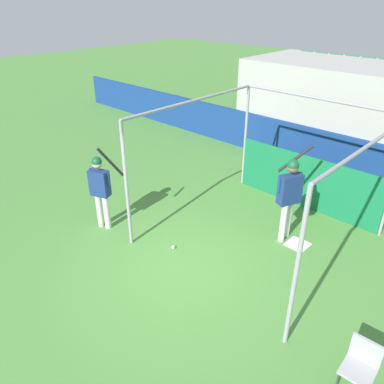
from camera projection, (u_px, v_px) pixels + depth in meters
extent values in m
plane|color=#477F38|center=(182.00, 271.00, 7.21)|extent=(60.00, 60.00, 0.00)
cube|color=navy|center=(330.00, 154.00, 10.86)|extent=(24.00, 0.12, 1.24)
cube|color=#9E9E99|center=(359.00, 114.00, 11.54)|extent=(7.05, 3.20, 2.89)
cube|color=#1E6B3D|center=(262.00, 110.00, 12.51)|extent=(0.45, 0.40, 0.10)
cube|color=#1E6B3D|center=(266.00, 102.00, 12.52)|extent=(0.45, 0.06, 0.40)
cube|color=#1E6B3D|center=(276.00, 113.00, 12.18)|extent=(0.45, 0.40, 0.10)
cube|color=#1E6B3D|center=(280.00, 105.00, 12.18)|extent=(0.45, 0.06, 0.40)
cube|color=#1E6B3D|center=(291.00, 116.00, 11.84)|extent=(0.45, 0.40, 0.10)
cube|color=#1E6B3D|center=(295.00, 108.00, 11.85)|extent=(0.45, 0.06, 0.40)
cube|color=#1E6B3D|center=(307.00, 120.00, 11.51)|extent=(0.45, 0.40, 0.10)
cube|color=#1E6B3D|center=(311.00, 111.00, 11.52)|extent=(0.45, 0.06, 0.40)
cube|color=#1E6B3D|center=(324.00, 124.00, 11.17)|extent=(0.45, 0.40, 0.10)
cube|color=#1E6B3D|center=(328.00, 115.00, 11.18)|extent=(0.45, 0.06, 0.40)
cube|color=#1E6B3D|center=(342.00, 128.00, 10.84)|extent=(0.45, 0.40, 0.10)
cube|color=#1E6B3D|center=(346.00, 119.00, 10.85)|extent=(0.45, 0.06, 0.40)
cube|color=#1E6B3D|center=(361.00, 132.00, 10.51)|extent=(0.45, 0.40, 0.10)
cube|color=#1E6B3D|center=(365.00, 123.00, 10.51)|extent=(0.45, 0.06, 0.40)
cube|color=#1E6B3D|center=(381.00, 137.00, 10.17)|extent=(0.45, 0.40, 0.10)
cube|color=#1E6B3D|center=(276.00, 94.00, 12.83)|extent=(0.45, 0.40, 0.10)
cube|color=#1E6B3D|center=(280.00, 86.00, 12.84)|extent=(0.45, 0.06, 0.40)
cube|color=#1E6B3D|center=(290.00, 96.00, 12.50)|extent=(0.45, 0.40, 0.10)
cube|color=#1E6B3D|center=(294.00, 89.00, 12.51)|extent=(0.45, 0.06, 0.40)
cube|color=#1E6B3D|center=(305.00, 99.00, 12.17)|extent=(0.45, 0.40, 0.10)
cube|color=#1E6B3D|center=(309.00, 91.00, 12.17)|extent=(0.45, 0.06, 0.40)
cube|color=#1E6B3D|center=(321.00, 102.00, 11.83)|extent=(0.45, 0.40, 0.10)
cube|color=#1E6B3D|center=(325.00, 94.00, 11.84)|extent=(0.45, 0.06, 0.40)
cube|color=#1E6B3D|center=(338.00, 105.00, 11.50)|extent=(0.45, 0.40, 0.10)
cube|color=#1E6B3D|center=(342.00, 97.00, 11.51)|extent=(0.45, 0.06, 0.40)
cube|color=#1E6B3D|center=(356.00, 109.00, 11.17)|extent=(0.45, 0.40, 0.10)
cube|color=#1E6B3D|center=(360.00, 100.00, 11.17)|extent=(0.45, 0.06, 0.40)
cube|color=#1E6B3D|center=(374.00, 112.00, 10.83)|extent=(0.45, 0.40, 0.10)
cube|color=#1E6B3D|center=(379.00, 103.00, 10.84)|extent=(0.45, 0.06, 0.40)
cube|color=#1E6B3D|center=(290.00, 78.00, 13.16)|extent=(0.45, 0.40, 0.10)
cube|color=#1E6B3D|center=(293.00, 71.00, 13.17)|extent=(0.45, 0.06, 0.40)
cube|color=#1E6B3D|center=(304.00, 81.00, 12.83)|extent=(0.45, 0.40, 0.10)
cube|color=#1E6B3D|center=(307.00, 73.00, 12.83)|extent=(0.45, 0.06, 0.40)
cube|color=#1E6B3D|center=(319.00, 83.00, 12.49)|extent=(0.45, 0.40, 0.10)
cube|color=#1E6B3D|center=(322.00, 75.00, 12.50)|extent=(0.45, 0.06, 0.40)
cube|color=#1E6B3D|center=(335.00, 85.00, 12.16)|extent=(0.45, 0.40, 0.10)
cube|color=#1E6B3D|center=(338.00, 77.00, 12.17)|extent=(0.45, 0.06, 0.40)
cube|color=#1E6B3D|center=(351.00, 88.00, 11.82)|extent=(0.45, 0.40, 0.10)
cube|color=#1E6B3D|center=(355.00, 80.00, 11.83)|extent=(0.45, 0.06, 0.40)
cube|color=#1E6B3D|center=(369.00, 91.00, 11.49)|extent=(0.45, 0.40, 0.10)
cube|color=#1E6B3D|center=(373.00, 82.00, 11.50)|extent=(0.45, 0.06, 0.40)
cube|color=#1E6B3D|center=(303.00, 64.00, 13.49)|extent=(0.45, 0.40, 0.10)
cube|color=#1E6B3D|center=(306.00, 57.00, 13.49)|extent=(0.45, 0.06, 0.40)
cube|color=#1E6B3D|center=(317.00, 66.00, 13.15)|extent=(0.45, 0.40, 0.10)
cube|color=#1E6B3D|center=(320.00, 58.00, 13.16)|extent=(0.45, 0.06, 0.40)
cube|color=#1E6B3D|center=(332.00, 67.00, 12.82)|extent=(0.45, 0.40, 0.10)
cube|color=#1E6B3D|center=(335.00, 60.00, 12.82)|extent=(0.45, 0.06, 0.40)
cube|color=#1E6B3D|center=(347.00, 69.00, 12.48)|extent=(0.45, 0.40, 0.10)
cube|color=#1E6B3D|center=(351.00, 62.00, 12.49)|extent=(0.45, 0.06, 0.40)
cube|color=#1E6B3D|center=(364.00, 72.00, 12.15)|extent=(0.45, 0.40, 0.10)
cube|color=#1E6B3D|center=(368.00, 63.00, 12.16)|extent=(0.45, 0.06, 0.40)
cube|color=#1E6B3D|center=(381.00, 74.00, 11.82)|extent=(0.45, 0.40, 0.10)
cylinder|color=gray|center=(126.00, 187.00, 7.40)|extent=(0.07, 0.07, 2.70)
cylinder|color=gray|center=(296.00, 273.00, 5.12)|extent=(0.07, 0.07, 2.70)
cylinder|color=gray|center=(245.00, 137.00, 9.94)|extent=(0.07, 0.07, 2.70)
cylinder|color=gray|center=(195.00, 100.00, 8.03)|extent=(0.06, 3.96, 0.06)
cylinder|color=gray|center=(373.00, 142.00, 5.75)|extent=(0.06, 3.96, 0.06)
cylinder|color=gray|center=(319.00, 99.00, 8.16)|extent=(3.75, 0.06, 0.06)
cube|color=#14663D|center=(306.00, 182.00, 9.10)|extent=(3.68, 0.03, 1.34)
cube|color=white|center=(298.00, 244.00, 7.96)|extent=(0.44, 0.44, 0.02)
cylinder|color=silver|center=(283.00, 223.00, 7.88)|extent=(0.17, 0.17, 0.89)
cylinder|color=silver|center=(288.00, 218.00, 8.05)|extent=(0.17, 0.17, 0.89)
cube|color=navy|center=(290.00, 189.00, 7.61)|extent=(0.40, 0.53, 0.63)
sphere|color=brown|center=(293.00, 167.00, 7.38)|extent=(0.22, 0.22, 0.22)
sphere|color=#144C2D|center=(293.00, 165.00, 7.36)|extent=(0.23, 0.23, 0.23)
cylinder|color=navy|center=(279.00, 184.00, 7.49)|extent=(0.09, 0.09, 0.35)
cylinder|color=navy|center=(300.00, 180.00, 7.66)|extent=(0.09, 0.09, 0.35)
cylinder|color=black|center=(296.00, 159.00, 7.71)|extent=(0.47, 0.65, 0.54)
sphere|color=black|center=(302.00, 177.00, 7.52)|extent=(0.08, 0.08, 0.08)
cylinder|color=silver|center=(100.00, 210.00, 8.42)|extent=(0.17, 0.17, 0.83)
cylinder|color=silver|center=(107.00, 212.00, 8.36)|extent=(0.17, 0.17, 0.83)
cube|color=navy|center=(99.00, 183.00, 8.06)|extent=(0.47, 0.36, 0.58)
sphere|color=tan|center=(97.00, 164.00, 7.84)|extent=(0.21, 0.21, 0.21)
sphere|color=#144C2D|center=(97.00, 162.00, 7.82)|extent=(0.22, 0.22, 0.22)
cylinder|color=navy|center=(91.00, 175.00, 8.10)|extent=(0.09, 0.09, 0.32)
cylinder|color=navy|center=(109.00, 179.00, 7.95)|extent=(0.09, 0.09, 0.32)
cylinder|color=black|center=(111.00, 163.00, 7.67)|extent=(0.10, 0.57, 0.77)
sphere|color=black|center=(106.00, 175.00, 8.01)|extent=(0.08, 0.08, 0.08)
cube|color=#99999E|center=(358.00, 371.00, 4.80)|extent=(0.42, 0.42, 0.04)
cube|color=#99999E|center=(366.00, 351.00, 4.83)|extent=(0.40, 0.06, 0.40)
cylinder|color=#333333|center=(337.00, 383.00, 4.89)|extent=(0.02, 0.02, 0.44)
cylinder|color=#333333|center=(372.00, 381.00, 4.92)|extent=(0.02, 0.02, 0.44)
cylinder|color=#333333|center=(346.00, 366.00, 5.12)|extent=(0.02, 0.02, 0.44)
sphere|color=white|center=(173.00, 247.00, 7.82)|extent=(0.07, 0.07, 0.07)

